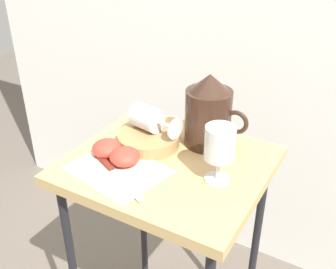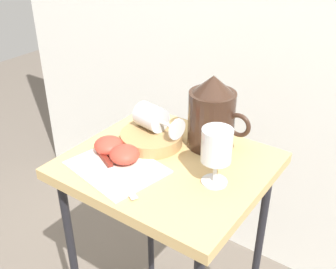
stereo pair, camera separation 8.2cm
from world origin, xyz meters
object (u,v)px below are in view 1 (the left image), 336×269
(apple_half_left, at_px, (107,148))
(pitcher, at_px, (208,116))
(table, at_px, (168,187))
(wine_glass_tipped_near, at_px, (148,118))
(apple_half_right, at_px, (125,157))
(basket_tray, at_px, (148,139))
(wine_glass_upright, at_px, (220,146))
(knife, at_px, (111,169))

(apple_half_left, bearing_deg, pitcher, 44.26)
(table, bearing_deg, wine_glass_tipped_near, 146.33)
(apple_half_left, bearing_deg, apple_half_right, -9.32)
(wine_glass_tipped_near, bearing_deg, apple_half_right, -84.08)
(pitcher, bearing_deg, apple_half_left, -135.74)
(pitcher, distance_m, apple_half_right, 0.26)
(wine_glass_tipped_near, bearing_deg, pitcher, 23.98)
(wine_glass_tipped_near, distance_m, apple_half_right, 0.15)
(basket_tray, relative_size, wine_glass_tipped_near, 1.13)
(wine_glass_tipped_near, bearing_deg, wine_glass_upright, -18.07)
(table, distance_m, pitcher, 0.22)
(table, bearing_deg, knife, -131.17)
(wine_glass_upright, bearing_deg, apple_half_left, -170.89)
(wine_glass_upright, bearing_deg, pitcher, 123.18)
(apple_half_left, relative_size, apple_half_right, 1.00)
(pitcher, xyz_separation_m, knife, (-0.15, -0.25, -0.08))
(pitcher, xyz_separation_m, wine_glass_tipped_near, (-0.15, -0.07, -0.01))
(table, height_order, apple_half_right, apple_half_right)
(basket_tray, xyz_separation_m, apple_half_right, (0.00, -0.12, 0.01))
(apple_half_right, bearing_deg, wine_glass_tipped_near, 95.92)
(apple_half_right, relative_size, knife, 0.37)
(apple_half_right, bearing_deg, wine_glass_upright, 14.03)
(table, relative_size, pitcher, 3.56)
(pitcher, bearing_deg, wine_glass_upright, -56.82)
(apple_half_left, bearing_deg, table, 22.01)
(wine_glass_tipped_near, distance_m, apple_half_left, 0.15)
(basket_tray, height_order, pitcher, pitcher)
(wine_glass_upright, height_order, wine_glass_tipped_near, wine_glass_upright)
(pitcher, height_order, apple_half_left, pitcher)
(wine_glass_tipped_near, height_order, apple_half_left, wine_glass_tipped_near)
(apple_half_left, bearing_deg, basket_tray, 59.59)
(wine_glass_tipped_near, bearing_deg, apple_half_left, -111.22)
(basket_tray, height_order, wine_glass_tipped_near, wine_glass_tipped_near)
(pitcher, height_order, knife, pitcher)
(pitcher, height_order, wine_glass_tipped_near, pitcher)
(table, height_order, wine_glass_upright, wine_glass_upright)
(knife, bearing_deg, wine_glass_tipped_near, 90.42)
(pitcher, distance_m, wine_glass_tipped_near, 0.17)
(apple_half_left, bearing_deg, wine_glass_upright, 9.11)
(wine_glass_upright, distance_m, apple_half_left, 0.31)
(apple_half_right, bearing_deg, apple_half_left, 170.68)
(wine_glass_upright, height_order, knife, wine_glass_upright)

